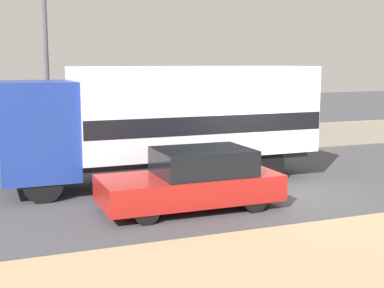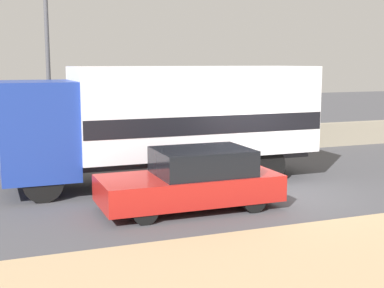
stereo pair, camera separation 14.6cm
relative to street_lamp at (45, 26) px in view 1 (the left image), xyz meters
The scene contains 5 objects.
ground_plane 8.63m from the street_lamp, 48.91° to the right, with size 80.00×80.00×0.00m, color #47474C.
stone_wall_backdrop 6.38m from the street_lamp, 10.25° to the left, with size 60.00×0.35×0.98m.
street_lamp is the anchor object (origin of this frame).
box_truck 5.13m from the street_lamp, 46.10° to the right, with size 8.99×2.57×3.38m.
car_hatchback 7.68m from the street_lamp, 66.69° to the right, with size 4.29×1.84×1.45m.
Camera 1 is at (-6.83, -12.19, 3.50)m, focal length 50.00 mm.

